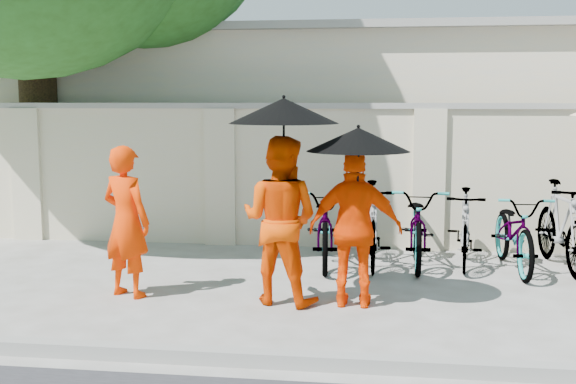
# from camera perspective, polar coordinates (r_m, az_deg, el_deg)

# --- Properties ---
(ground) EXTENTS (80.00, 80.00, 0.00)m
(ground) POSITION_cam_1_polar(r_m,az_deg,el_deg) (7.64, -3.13, -8.87)
(ground) COLOR #A8A5A2
(kerb) EXTENTS (40.00, 0.16, 0.12)m
(kerb) POSITION_cam_1_polar(r_m,az_deg,el_deg) (6.05, -6.27, -12.75)
(kerb) COLOR gray
(kerb) RESTS_ON ground
(compound_wall) EXTENTS (20.00, 0.30, 2.00)m
(compound_wall) POSITION_cam_1_polar(r_m,az_deg,el_deg) (10.47, 5.55, 1.10)
(compound_wall) COLOR beige
(compound_wall) RESTS_ON ground
(building_behind) EXTENTS (14.00, 6.00, 3.20)m
(building_behind) POSITION_cam_1_polar(r_m,az_deg,el_deg) (14.23, 10.25, 5.08)
(building_behind) COLOR beige
(building_behind) RESTS_ON ground
(monk_left) EXTENTS (0.70, 0.59, 1.65)m
(monk_left) POSITION_cam_1_polar(r_m,az_deg,el_deg) (7.98, -12.66, -2.29)
(monk_left) COLOR #FF3300
(monk_left) RESTS_ON ground
(monk_center) EXTENTS (1.00, 0.87, 1.76)m
(monk_center) POSITION_cam_1_polar(r_m,az_deg,el_deg) (7.53, -0.62, -2.23)
(monk_center) COLOR #ED4000
(monk_center) RESTS_ON ground
(parasol_center) EXTENTS (1.13, 1.13, 1.15)m
(parasol_center) POSITION_cam_1_polar(r_m,az_deg,el_deg) (7.34, -0.34, 6.43)
(parasol_center) COLOR black
(parasol_center) RESTS_ON ground
(monk_right) EXTENTS (0.95, 0.40, 1.63)m
(monk_right) POSITION_cam_1_polar(r_m,az_deg,el_deg) (7.43, 5.35, -2.92)
(monk_right) COLOR #FE3F00
(monk_right) RESTS_ON ground
(parasol_right) EXTENTS (1.04, 1.04, 0.93)m
(parasol_right) POSITION_cam_1_polar(r_m,az_deg,el_deg) (7.24, 5.57, 4.15)
(parasol_right) COLOR black
(parasol_right) RESTS_ON ground
(bike_0) EXTENTS (0.85, 1.99, 1.02)m
(bike_0) POSITION_cam_1_polar(r_m,az_deg,el_deg) (9.35, 3.04, -2.66)
(bike_0) COLOR slate
(bike_0) RESTS_ON ground
(bike_1) EXTENTS (0.59, 1.82, 1.08)m
(bike_1) POSITION_cam_1_polar(r_m,az_deg,el_deg) (9.31, 6.66, -2.56)
(bike_1) COLOR slate
(bike_1) RESTS_ON ground
(bike_2) EXTENTS (0.71, 1.97, 1.03)m
(bike_2) POSITION_cam_1_polar(r_m,az_deg,el_deg) (9.46, 10.26, -2.62)
(bike_2) COLOR slate
(bike_2) RESTS_ON ground
(bike_3) EXTENTS (0.63, 1.69, 0.99)m
(bike_3) POSITION_cam_1_polar(r_m,az_deg,el_deg) (9.51, 13.81, -2.78)
(bike_3) COLOR slate
(bike_3) RESTS_ON ground
(bike_4) EXTENTS (0.77, 1.90, 0.98)m
(bike_4) POSITION_cam_1_polar(r_m,az_deg,el_deg) (9.44, 17.48, -3.03)
(bike_4) COLOR slate
(bike_4) RESTS_ON ground
(bike_5) EXTENTS (0.70, 1.89, 1.11)m
(bike_5) POSITION_cam_1_polar(r_m,az_deg,el_deg) (9.69, 20.79, -2.50)
(bike_5) COLOR slate
(bike_5) RESTS_ON ground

